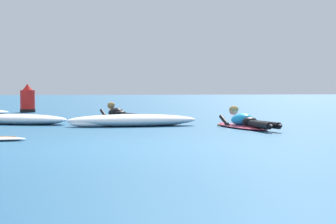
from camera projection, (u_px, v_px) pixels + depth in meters
name	position (u px, v px, depth m)	size (l,w,h in m)	color
ground_plane	(87.00, 116.00, 18.19)	(120.00, 120.00, 0.00)	#235B84
surfer_near	(245.00, 122.00, 12.44)	(0.94, 2.69, 0.53)	#E54C66
surfer_far	(118.00, 115.00, 16.05)	(1.18, 2.60, 0.54)	yellow
whitewater_front	(18.00, 120.00, 13.86)	(2.77, 1.82, 0.26)	white
whitewater_back	(133.00, 121.00, 13.17)	(3.10, 0.95, 0.29)	white
channel_marker_buoy	(28.00, 101.00, 20.85)	(0.57, 0.57, 1.07)	red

